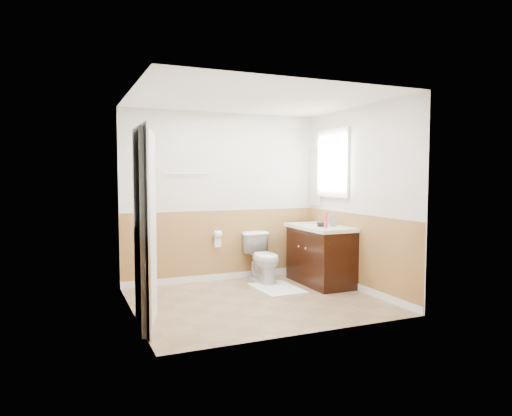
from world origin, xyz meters
name	(u,v)px	position (x,y,z in m)	size (l,w,h in m)	color
floor	(256,301)	(0.00, 0.00, 0.00)	(3.00, 3.00, 0.00)	#8C7051
ceiling	(256,99)	(0.00, 0.00, 2.50)	(3.00, 3.00, 0.00)	white
wall_back	(222,197)	(0.00, 1.30, 1.25)	(3.00, 3.00, 0.00)	silver
wall_front	(309,208)	(0.00, -1.30, 1.25)	(3.00, 3.00, 0.00)	silver
wall_left	(132,204)	(-1.50, 0.00, 1.25)	(3.00, 3.00, 0.00)	silver
wall_right	(358,199)	(1.50, 0.00, 1.25)	(3.00, 3.00, 0.00)	silver
wainscot_back	(223,247)	(0.00, 1.29, 0.50)	(3.00, 3.00, 0.00)	#9F723F
wainscot_front	(307,284)	(0.00, -1.29, 0.50)	(3.00, 3.00, 0.00)	#9F723F
wainscot_left	(134,271)	(-1.49, 0.00, 0.50)	(2.60, 2.60, 0.00)	#9F723F
wainscot_right	(356,254)	(1.49, 0.00, 0.50)	(2.60, 2.60, 0.00)	#9F723F
toilet	(263,258)	(0.50, 0.91, 0.36)	(0.40, 0.71, 0.72)	white
bath_mat	(277,288)	(0.50, 0.45, 0.01)	(0.55, 0.80, 0.02)	white
vanity_cabinet	(320,256)	(1.21, 0.48, 0.40)	(0.55, 1.10, 0.80)	black
vanity_knob_left	(306,248)	(0.91, 0.38, 0.55)	(0.03, 0.03, 0.03)	#B7B6BD
vanity_knob_right	(299,246)	(0.91, 0.58, 0.55)	(0.03, 0.03, 0.03)	#BBBBC2
countertop	(320,227)	(1.20, 0.48, 0.83)	(0.60, 1.15, 0.05)	white
sink_basin	(315,224)	(1.21, 0.63, 0.86)	(0.36, 0.36, 0.02)	silver
faucet	(326,219)	(1.39, 0.63, 0.92)	(0.02, 0.02, 0.14)	silver
lotion_bottle	(326,220)	(1.11, 0.18, 0.96)	(0.05, 0.05, 0.22)	#E83C56
soap_dispenser	(333,219)	(1.33, 0.34, 0.95)	(0.09, 0.09, 0.20)	gray
hair_dryer_body	(323,224)	(1.16, 0.35, 0.89)	(0.07, 0.07, 0.14)	black
hair_dryer_handle	(320,226)	(1.13, 0.37, 0.86)	(0.03, 0.03, 0.07)	black
mirror_panel	(315,177)	(1.48, 1.10, 1.55)	(0.02, 0.35, 0.90)	silver
window_frame	(333,163)	(1.47, 0.59, 1.75)	(0.04, 0.80, 1.00)	white
window_glass	(334,163)	(1.49, 0.59, 1.75)	(0.01, 0.70, 0.90)	white
door	(149,229)	(-1.40, -0.45, 1.02)	(0.05, 0.80, 2.04)	white
door_frame	(141,228)	(-1.48, -0.45, 1.03)	(0.02, 0.92, 2.10)	white
door_knob	(149,232)	(-1.34, -0.12, 0.95)	(0.06, 0.06, 0.06)	silver
towel_bar	(187,173)	(-0.55, 1.25, 1.60)	(0.02, 0.02, 0.62)	silver
tp_holder_bar	(218,234)	(-0.10, 1.23, 0.70)	(0.02, 0.02, 0.14)	silver
tp_roll	(218,234)	(-0.10, 1.23, 0.70)	(0.11, 0.11, 0.10)	white
tp_sheet	(218,242)	(-0.10, 1.23, 0.59)	(0.10, 0.01, 0.16)	white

